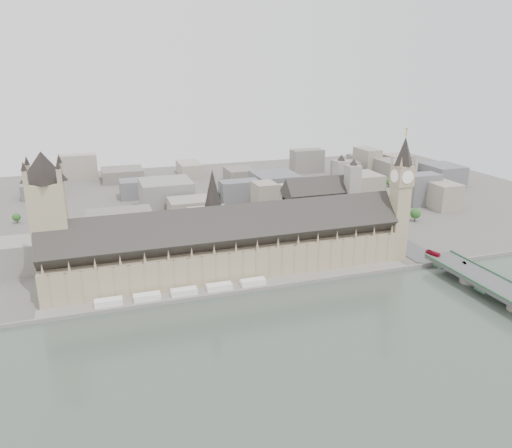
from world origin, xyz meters
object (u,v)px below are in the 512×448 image
object	(u,v)px
elizabeth_tower	(401,190)
red_bus_north	(433,253)
westminster_bridge	(508,298)
palace_of_westminster	(229,247)
car_silver	(464,263)
car_approach	(397,228)
westminster_abbey	(320,205)
victoria_tower	(49,218)

from	to	relation	value
elizabeth_tower	red_bus_north	size ratio (longest dim) A/B	9.22
westminster_bridge	palace_of_westminster	bearing A→B (deg)	146.51
car_silver	westminster_bridge	bearing A→B (deg)	-81.46
palace_of_westminster	red_bus_north	world-z (taller)	palace_of_westminster
red_bus_north	car_silver	bearing A→B (deg)	-80.67
red_bus_north	car_approach	xyz separation A→B (m)	(10.75, 65.39, -0.81)
westminster_bridge	car_silver	distance (m)	49.46
westminster_abbey	red_bus_north	size ratio (longest dim) A/B	5.83
palace_of_westminster	westminster_abbey	size ratio (longest dim) A/B	3.90
victoria_tower	westminster_bridge	bearing A→B (deg)	-21.78
palace_of_westminster	red_bus_north	size ratio (longest dim) A/B	22.73
palace_of_westminster	car_approach	world-z (taller)	palace_of_westminster
elizabeth_tower	westminster_abbey	world-z (taller)	elizabeth_tower
car_silver	car_approach	world-z (taller)	car_approach
elizabeth_tower	car_approach	size ratio (longest dim) A/B	19.19
red_bus_north	car_approach	size ratio (longest dim) A/B	2.08
westminster_bridge	car_silver	world-z (taller)	car_silver
palace_of_westminster	victoria_tower	xyz separation A→B (m)	(-122.00, 6.30, 32.50)
palace_of_westminster	car_silver	size ratio (longest dim) A/B	67.69
palace_of_westminster	westminster_bridge	bearing A→B (deg)	-33.49
car_silver	car_approach	xyz separation A→B (m)	(-1.15, 87.10, 0.17)
westminster_bridge	westminster_abbey	bearing A→B (deg)	105.64
car_silver	elizabeth_tower	bearing A→B (deg)	136.08
victoria_tower	car_silver	size ratio (longest dim) A/B	25.54
victoria_tower	westminster_bridge	distance (m)	309.91
victoria_tower	westminster_abbey	bearing A→B (deg)	16.50
car_silver	car_approach	bearing A→B (deg)	105.03
red_bus_north	victoria_tower	bearing A→B (deg)	151.79
elizabeth_tower	car_silver	xyz separation A→B (m)	(28.91, -46.63, -47.19)
westminster_bridge	victoria_tower	bearing A→B (deg)	158.22
victoria_tower	car_approach	bearing A→B (deg)	4.47
palace_of_westminster	westminster_bridge	size ratio (longest dim) A/B	0.82
car_approach	westminster_bridge	bearing A→B (deg)	-110.80
car_silver	westminster_abbey	bearing A→B (deg)	127.01
elizabeth_tower	car_silver	distance (m)	72.37
westminster_bridge	car_silver	xyz separation A→B (m)	(4.91, 48.87, 5.77)
westminster_bridge	westminster_abbey	size ratio (longest dim) A/B	4.78
red_bus_north	westminster_bridge	bearing A→B (deg)	-103.75
palace_of_westminster	red_bus_north	distance (m)	159.64
westminster_abbey	victoria_tower	bearing A→B (deg)	-163.50
victoria_tower	car_approach	distance (m)	292.00
victoria_tower	car_approach	world-z (taller)	victoria_tower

